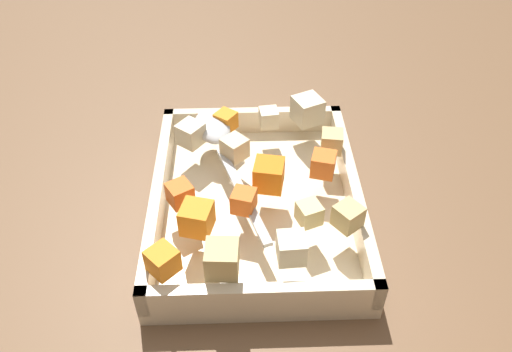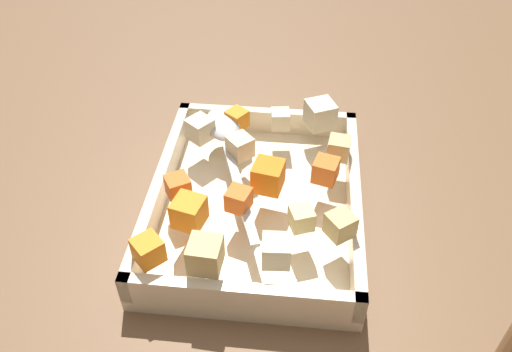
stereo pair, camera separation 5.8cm
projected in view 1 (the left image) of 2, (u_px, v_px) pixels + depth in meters
The scene contains 19 objects.
ground_plane at pixel (264, 224), 0.60m from camera, with size 4.00×4.00×0.00m, color brown.
baking_dish at pixel (256, 204), 0.61m from camera, with size 0.30×0.23×0.05m.
carrot_chunk_heap_top at pixel (197, 218), 0.52m from camera, with size 0.03×0.03×0.03m, color orange.
carrot_chunk_corner_ne at pixel (226, 121), 0.65m from camera, with size 0.02×0.02×0.02m, color orange.
carrot_chunk_corner_sw at pixel (323, 164), 0.59m from camera, with size 0.03×0.03×0.03m, color orange.
carrot_chunk_front_center at pixel (244, 201), 0.54m from camera, with size 0.02×0.02×0.02m, color orange.
carrot_chunk_far_left at pixel (163, 261), 0.48m from camera, with size 0.03×0.03×0.03m, color orange.
carrot_chunk_heap_side at pixel (180, 194), 0.55m from camera, with size 0.02×0.02×0.02m, color orange.
carrot_chunk_near_left at pixel (269, 175), 0.57m from camera, with size 0.03×0.03×0.03m, color orange.
potato_chunk_mid_right at pixel (291, 248), 0.49m from camera, with size 0.03×0.03×0.03m, color beige.
potato_chunk_near_spoon at pixel (269, 118), 0.66m from camera, with size 0.02×0.02×0.02m, color beige.
potato_chunk_corner_nw at pixel (332, 141), 0.62m from camera, with size 0.02×0.02×0.02m, color tan.
potato_chunk_mid_left at pixel (222, 259), 0.48m from camera, with size 0.03×0.03×0.03m, color tan.
potato_chunk_far_right at pixel (235, 148), 0.61m from camera, with size 0.03×0.03×0.03m, color beige.
potato_chunk_under_handle at pixel (191, 134), 0.63m from camera, with size 0.03×0.03×0.03m, color beige.
potato_chunk_rim_edge at pixel (309, 213), 0.53m from camera, with size 0.02×0.02×0.02m, color #E0CC89.
potato_chunk_back_center at pixel (348, 216), 0.53m from camera, with size 0.03×0.03×0.03m, color tan.
parsnip_chunk_near_right at pixel (307, 110), 0.66m from camera, with size 0.03×0.03×0.03m, color beige.
serving_spoon at pixel (215, 134), 0.64m from camera, with size 0.22×0.10×0.02m.
Camera 1 is at (-0.41, 0.02, 0.44)m, focal length 36.47 mm.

